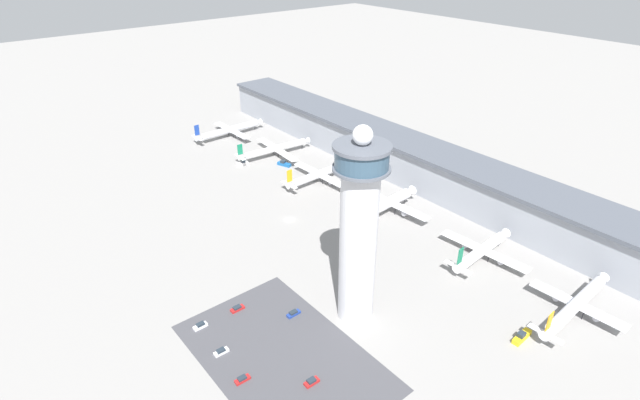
{
  "coord_description": "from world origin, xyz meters",
  "views": [
    {
      "loc": [
        148.88,
        -104.81,
        108.51
      ],
      "look_at": [
        6.71,
        11.33,
        8.55
      ],
      "focal_mm": 28.0,
      "sensor_mm": 36.0,
      "label": 1
    }
  ],
  "objects_px": {
    "airplane_gate_bravo": "(275,149)",
    "service_truck_catering": "(284,164)",
    "car_white_wagon": "(221,352)",
    "airplane_gate_foxtrot": "(576,304)",
    "airplane_gate_alpha": "(230,130)",
    "car_green_van": "(200,326)",
    "car_red_hatchback": "(294,314)",
    "control_tower": "(359,228)",
    "car_grey_coupe": "(242,379)",
    "car_black_suv": "(312,382)",
    "service_truck_fuel": "(522,337)",
    "airplane_gate_charlie": "(319,174)",
    "service_truck_baggage": "(243,163)",
    "airplane_gate_delta": "(390,202)",
    "airplane_gate_echo": "(483,250)",
    "car_yellow_taxi": "(237,309)"
  },
  "relations": [
    {
      "from": "airplane_gate_charlie",
      "to": "car_black_suv",
      "type": "relative_size",
      "value": 8.87
    },
    {
      "from": "airplane_gate_alpha",
      "to": "airplane_gate_bravo",
      "type": "bearing_deg",
      "value": 5.82
    },
    {
      "from": "airplane_gate_foxtrot",
      "to": "car_white_wagon",
      "type": "height_order",
      "value": "airplane_gate_foxtrot"
    },
    {
      "from": "airplane_gate_charlie",
      "to": "car_yellow_taxi",
      "type": "relative_size",
      "value": 8.37
    },
    {
      "from": "airplane_gate_alpha",
      "to": "airplane_gate_charlie",
      "type": "distance_m",
      "value": 80.15
    },
    {
      "from": "service_truck_fuel",
      "to": "control_tower",
      "type": "bearing_deg",
      "value": -142.17
    },
    {
      "from": "airplane_gate_bravo",
      "to": "airplane_gate_alpha",
      "type": "bearing_deg",
      "value": -174.18
    },
    {
      "from": "airplane_gate_bravo",
      "to": "service_truck_catering",
      "type": "distance_m",
      "value": 13.83
    },
    {
      "from": "car_white_wagon",
      "to": "car_green_van",
      "type": "xyz_separation_m",
      "value": [
        -13.49,
        0.32,
        0.06
      ]
    },
    {
      "from": "airplane_gate_bravo",
      "to": "service_truck_baggage",
      "type": "height_order",
      "value": "airplane_gate_bravo"
    },
    {
      "from": "car_yellow_taxi",
      "to": "car_white_wagon",
      "type": "bearing_deg",
      "value": -45.25
    },
    {
      "from": "car_black_suv",
      "to": "service_truck_fuel",
      "type": "bearing_deg",
      "value": 65.62
    },
    {
      "from": "car_black_suv",
      "to": "car_grey_coupe",
      "type": "distance_m",
      "value": 18.94
    },
    {
      "from": "car_black_suv",
      "to": "car_green_van",
      "type": "xyz_separation_m",
      "value": [
        -38.77,
        -13.19,
        0.01
      ]
    },
    {
      "from": "airplane_gate_bravo",
      "to": "car_yellow_taxi",
      "type": "height_order",
      "value": "airplane_gate_bravo"
    },
    {
      "from": "service_truck_baggage",
      "to": "car_black_suv",
      "type": "distance_m",
      "value": 147.71
    },
    {
      "from": "service_truck_baggage",
      "to": "car_green_van",
      "type": "distance_m",
      "value": 121.05
    },
    {
      "from": "airplane_gate_foxtrot",
      "to": "airplane_gate_bravo",
      "type": "bearing_deg",
      "value": -179.65
    },
    {
      "from": "car_red_hatchback",
      "to": "car_white_wagon",
      "type": "relative_size",
      "value": 1.05
    },
    {
      "from": "airplane_gate_foxtrot",
      "to": "car_grey_coupe",
      "type": "relative_size",
      "value": 9.57
    },
    {
      "from": "control_tower",
      "to": "airplane_gate_charlie",
      "type": "relative_size",
      "value": 1.66
    },
    {
      "from": "car_red_hatchback",
      "to": "car_green_van",
      "type": "bearing_deg",
      "value": -118.02
    },
    {
      "from": "service_truck_fuel",
      "to": "car_red_hatchback",
      "type": "distance_m",
      "value": 69.88
    },
    {
      "from": "airplane_gate_charlie",
      "to": "service_truck_catering",
      "type": "bearing_deg",
      "value": -175.53
    },
    {
      "from": "airplane_gate_charlie",
      "to": "car_red_hatchback",
      "type": "xyz_separation_m",
      "value": [
        68.82,
        -66.61,
        -3.51
      ]
    },
    {
      "from": "service_truck_catering",
      "to": "car_grey_coupe",
      "type": "height_order",
      "value": "service_truck_catering"
    },
    {
      "from": "airplane_gate_alpha",
      "to": "airplane_gate_charlie",
      "type": "xyz_separation_m",
      "value": [
        80.11,
        2.63,
        -0.15
      ]
    },
    {
      "from": "airplane_gate_foxtrot",
      "to": "service_truck_catering",
      "type": "relative_size",
      "value": 5.36
    },
    {
      "from": "car_yellow_taxi",
      "to": "airplane_gate_echo",
      "type": "bearing_deg",
      "value": 68.86
    },
    {
      "from": "car_grey_coupe",
      "to": "control_tower",
      "type": "bearing_deg",
      "value": 90.63
    },
    {
      "from": "airplane_gate_delta",
      "to": "airplane_gate_echo",
      "type": "bearing_deg",
      "value": 1.34
    },
    {
      "from": "car_white_wagon",
      "to": "airplane_gate_delta",
      "type": "bearing_deg",
      "value": 105.18
    },
    {
      "from": "airplane_gate_delta",
      "to": "airplane_gate_foxtrot",
      "type": "relative_size",
      "value": 0.93
    },
    {
      "from": "car_green_van",
      "to": "car_red_hatchback",
      "type": "bearing_deg",
      "value": 61.98
    },
    {
      "from": "car_green_van",
      "to": "airplane_gate_bravo",
      "type": "bearing_deg",
      "value": 135.21
    },
    {
      "from": "airplane_gate_delta",
      "to": "car_white_wagon",
      "type": "relative_size",
      "value": 8.79
    },
    {
      "from": "service_truck_fuel",
      "to": "car_green_van",
      "type": "xyz_separation_m",
      "value": [
        -65.62,
        -72.44,
        -0.39
      ]
    },
    {
      "from": "airplane_gate_bravo",
      "to": "car_white_wagon",
      "type": "relative_size",
      "value": 9.84
    },
    {
      "from": "control_tower",
      "to": "airplane_gate_bravo",
      "type": "height_order",
      "value": "control_tower"
    },
    {
      "from": "airplane_gate_echo",
      "to": "airplane_gate_foxtrot",
      "type": "bearing_deg",
      "value": -5.79
    },
    {
      "from": "car_white_wagon",
      "to": "airplane_gate_foxtrot",
      "type": "bearing_deg",
      "value": 59.16
    },
    {
      "from": "service_truck_catering",
      "to": "car_black_suv",
      "type": "relative_size",
      "value": 1.82
    },
    {
      "from": "car_white_wagon",
      "to": "car_red_hatchback",
      "type": "bearing_deg",
      "value": 89.59
    },
    {
      "from": "airplane_gate_bravo",
      "to": "airplane_gate_foxtrot",
      "type": "xyz_separation_m",
      "value": [
        164.82,
        1.01,
        0.15
      ]
    },
    {
      "from": "airplane_gate_foxtrot",
      "to": "service_truck_fuel",
      "type": "distance_m",
      "value": 23.13
    },
    {
      "from": "service_truck_catering",
      "to": "airplane_gate_foxtrot",
      "type": "bearing_deg",
      "value": 1.73
    },
    {
      "from": "airplane_gate_charlie",
      "to": "service_truck_baggage",
      "type": "distance_m",
      "value": 44.85
    },
    {
      "from": "airplane_gate_echo",
      "to": "airplane_gate_foxtrot",
      "type": "distance_m",
      "value": 37.21
    },
    {
      "from": "service_truck_baggage",
      "to": "airplane_gate_delta",
      "type": "bearing_deg",
      "value": 15.93
    },
    {
      "from": "airplane_gate_bravo",
      "to": "service_truck_catering",
      "type": "bearing_deg",
      "value": -15.49
    }
  ]
}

